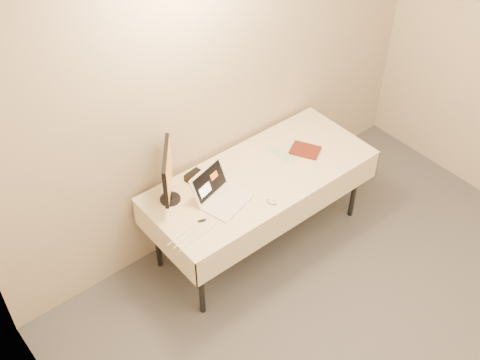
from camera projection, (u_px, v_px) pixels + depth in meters
back_wall at (224, 83)px, 4.53m from camera, size 4.00×0.10×2.70m
table at (261, 180)px, 4.72m from camera, size 1.86×0.81×0.74m
laptop at (220, 194)px, 4.43m from camera, size 0.43×0.41×0.24m
monitor at (167, 173)px, 4.29m from camera, size 0.29×0.37×0.46m
book at (303, 146)px, 4.75m from camera, size 0.16×0.10×0.23m
alarm_clock at (193, 175)px, 4.63m from camera, size 0.15×0.08×0.06m
clicker at (271, 202)px, 4.43m from camera, size 0.07×0.10×0.02m
paper_form at (282, 155)px, 4.85m from camera, size 0.16×0.27×0.00m
usb_dongle at (202, 221)px, 4.30m from camera, size 0.06×0.04×0.01m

